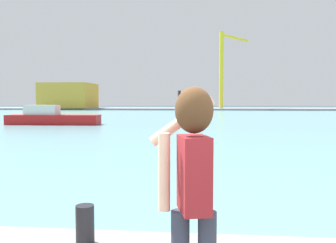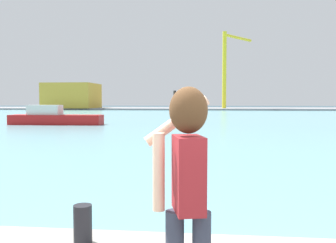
# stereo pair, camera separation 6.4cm
# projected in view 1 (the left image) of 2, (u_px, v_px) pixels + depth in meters

# --- Properties ---
(ground_plane) EXTENTS (220.00, 220.00, 0.00)m
(ground_plane) POSITION_uv_depth(u_px,v_px,m) (203.00, 116.00, 52.15)
(ground_plane) COLOR #334751
(harbor_water) EXTENTS (140.00, 100.00, 0.02)m
(harbor_water) POSITION_uv_depth(u_px,v_px,m) (203.00, 116.00, 54.14)
(harbor_water) COLOR #6BA8B2
(harbor_water) RESTS_ON ground_plane
(far_shore_dock) EXTENTS (140.00, 20.00, 0.42)m
(far_shore_dock) POSITION_uv_depth(u_px,v_px,m) (203.00, 109.00, 93.87)
(far_shore_dock) COLOR gray
(far_shore_dock) RESTS_ON ground_plane
(person_photographer) EXTENTS (0.54, 0.54, 1.74)m
(person_photographer) POSITION_uv_depth(u_px,v_px,m) (192.00, 178.00, 2.64)
(person_photographer) COLOR #2D3342
(person_photographer) RESTS_ON quay_promenade
(harbor_bollard) EXTENTS (0.21, 0.21, 0.44)m
(harbor_bollard) POSITION_uv_depth(u_px,v_px,m) (85.00, 224.00, 4.11)
(harbor_bollard) COLOR black
(harbor_bollard) RESTS_ON quay_promenade
(boat_moored) EXTENTS (8.80, 2.09, 1.86)m
(boat_moored) POSITION_uv_depth(u_px,v_px,m) (51.00, 118.00, 34.02)
(boat_moored) COLOR #B21919
(boat_moored) RESTS_ON harbor_water
(warehouse_left) EXTENTS (12.32, 11.42, 6.30)m
(warehouse_left) POSITION_uv_depth(u_px,v_px,m) (69.00, 96.00, 92.31)
(warehouse_left) COLOR gold
(warehouse_left) RESTS_ON far_shore_dock
(port_crane) EXTENTS (8.19, 10.30, 19.00)m
(port_crane) POSITION_uv_depth(u_px,v_px,m) (225.00, 62.00, 90.32)
(port_crane) COLOR yellow
(port_crane) RESTS_ON far_shore_dock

